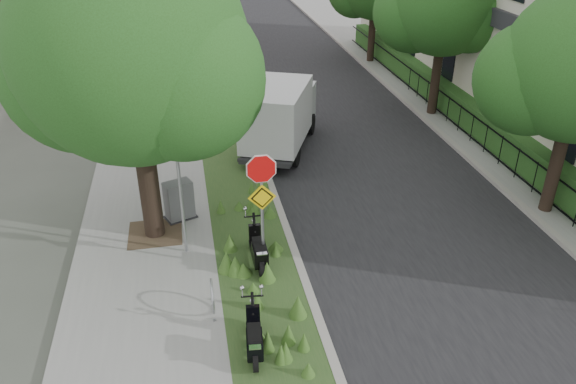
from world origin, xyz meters
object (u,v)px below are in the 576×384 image
utility_cabinet (179,201)px  scooter_near (259,253)px  scooter_far (254,341)px  box_truck (280,113)px  sign_assembly (262,191)px

utility_cabinet → scooter_near: bearing=-55.7°
scooter_far → box_truck: 10.24m
scooter_far → box_truck: bearing=77.1°
scooter_near → sign_assembly: bearing=-71.3°
sign_assembly → utility_cabinet: 3.87m
scooter_near → box_truck: (1.77, 7.02, 0.86)m
scooter_near → utility_cabinet: size_ratio=1.49×
sign_assembly → scooter_far: 3.32m
scooter_near → scooter_far: bearing=-99.9°
scooter_far → utility_cabinet: 5.76m
scooter_near → box_truck: size_ratio=0.33×
scooter_near → scooter_far: 2.97m
sign_assembly → utility_cabinet: sign_assembly is taller
scooter_far → scooter_near: bearing=80.1°
scooter_near → utility_cabinet: (-1.83, 2.68, 0.15)m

